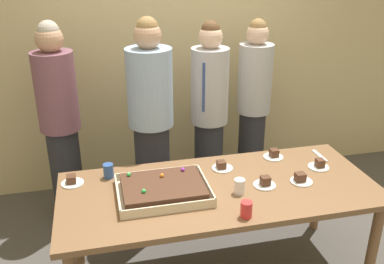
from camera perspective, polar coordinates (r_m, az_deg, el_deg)
The scene contains 17 objects.
interior_back_panel at distance 4.07m, azimuth -2.73°, elevation 13.49°, with size 8.00×0.12×3.00m, color #CCB784.
party_table at distance 2.89m, azimuth 3.65°, elevation -8.68°, with size 2.10×0.90×0.74m.
sheet_cake at distance 2.76m, azimuth -3.92°, elevation -7.57°, with size 0.58×0.46×0.10m.
plated_slice_near_left at distance 2.98m, azimuth -15.73°, elevation -6.34°, with size 0.15×0.15×0.06m.
plated_slice_near_right at distance 2.89m, azimuth 9.70°, elevation -6.73°, with size 0.15×0.15×0.07m.
plated_slice_far_left at distance 3.28m, azimuth 10.85°, elevation -3.04°, with size 0.15×0.15×0.07m.
plated_slice_far_right at distance 3.06m, azimuth 4.00°, elevation -4.62°, with size 0.15×0.15×0.06m.
plated_slice_center_front at distance 2.98m, azimuth 14.31°, elevation -6.13°, with size 0.15×0.15×0.07m.
plated_slice_center_back at distance 3.21m, azimuth 16.61°, elevation -4.27°, with size 0.15×0.15×0.07m.
drink_cup_nearest at distance 2.77m, azimuth 6.36°, elevation -7.22°, with size 0.07×0.07×0.10m, color white.
drink_cup_middle at distance 2.99m, azimuth -11.10°, elevation -5.11°, with size 0.07×0.07×0.10m, color #2D5199.
drink_cup_far_end at distance 2.55m, azimuth 7.26°, elevation -10.20°, with size 0.07×0.07×0.10m, color red.
cake_server_utensil at distance 3.39m, azimuth 16.68°, elevation -3.04°, with size 0.03×0.20×0.01m, color silver.
person_serving_front at distance 3.67m, azimuth 2.31°, elevation 2.26°, with size 0.32×0.32×1.67m.
person_green_shirt_behind at distance 3.41m, azimuth -5.47°, elevation 1.00°, with size 0.36×0.36×1.74m.
person_striped_tie_right at distance 3.92m, azimuth 8.17°, elevation 3.35°, with size 0.30×0.30×1.65m.
person_far_right_suit at distance 3.62m, azimuth -17.19°, elevation 1.27°, with size 0.32×0.32×1.71m.
Camera 1 is at (-0.74, -2.34, 2.18)m, focal length 39.95 mm.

